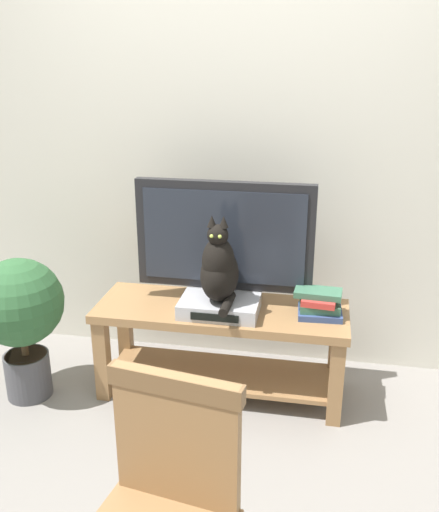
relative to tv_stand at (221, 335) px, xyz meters
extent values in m
plane|color=gray|center=(0.02, -0.65, -0.34)|extent=(12.00, 12.00, 0.00)
cube|color=beige|center=(0.02, 0.50, 1.06)|extent=(7.00, 0.12, 2.80)
cube|color=olive|center=(0.00, 0.00, 0.13)|extent=(1.29, 0.45, 0.04)
cube|color=olive|center=(-0.59, -0.17, -0.11)|extent=(0.07, 0.07, 0.45)
cube|color=olive|center=(0.59, -0.17, -0.11)|extent=(0.07, 0.07, 0.45)
cube|color=olive|center=(-0.59, 0.17, -0.11)|extent=(0.07, 0.07, 0.45)
cube|color=olive|center=(0.59, 0.17, -0.11)|extent=(0.07, 0.07, 0.45)
cube|color=olive|center=(0.00, 0.00, -0.23)|extent=(1.19, 0.37, 0.02)
cube|color=black|center=(0.00, 0.08, 0.17)|extent=(0.37, 0.20, 0.03)
cube|color=black|center=(0.00, 0.08, 0.21)|extent=(0.06, 0.04, 0.05)
cube|color=black|center=(0.00, 0.08, 0.51)|extent=(0.90, 0.05, 0.56)
cube|color=#232833|center=(0.00, 0.06, 0.51)|extent=(0.82, 0.01, 0.47)
sphere|color=#2672F2|center=(0.43, 0.05, 0.26)|extent=(0.01, 0.01, 0.01)
cube|color=#ADADB2|center=(0.00, -0.06, 0.19)|extent=(0.39, 0.26, 0.07)
cube|color=black|center=(0.00, -0.20, 0.19)|extent=(0.23, 0.01, 0.04)
ellipsoid|color=black|center=(0.00, -0.06, 0.36)|extent=(0.18, 0.27, 0.26)
ellipsoid|color=black|center=(0.00, -0.10, 0.44)|extent=(0.16, 0.18, 0.24)
sphere|color=black|center=(0.00, -0.11, 0.58)|extent=(0.10, 0.10, 0.10)
cone|color=black|center=(-0.02, -0.11, 0.65)|extent=(0.05, 0.05, 0.06)
cone|color=black|center=(0.03, -0.11, 0.65)|extent=(0.05, 0.05, 0.06)
sphere|color=#B2C64C|center=(-0.02, -0.16, 0.59)|extent=(0.02, 0.02, 0.02)
sphere|color=#B2C64C|center=(0.02, -0.16, 0.59)|extent=(0.02, 0.02, 0.02)
cylinder|color=black|center=(0.06, -0.16, 0.25)|extent=(0.05, 0.22, 0.04)
cube|color=olive|center=(0.10, -1.28, 0.34)|extent=(0.38, 0.10, 0.42)
cube|color=brown|center=(0.10, -1.28, 0.52)|extent=(0.41, 0.11, 0.06)
cube|color=#33477A|center=(0.50, 0.00, 0.17)|extent=(0.22, 0.19, 0.03)
cube|color=#38664C|center=(0.49, 0.01, 0.21)|extent=(0.20, 0.17, 0.04)
cube|color=#B2332D|center=(0.49, 0.00, 0.24)|extent=(0.18, 0.19, 0.03)
cube|color=#38664C|center=(0.48, 0.01, 0.27)|extent=(0.24, 0.14, 0.03)
cylinder|color=#47474C|center=(-0.99, -0.22, -0.22)|extent=(0.23, 0.23, 0.24)
cylinder|color=#332319|center=(-0.99, -0.22, -0.11)|extent=(0.21, 0.21, 0.02)
cylinder|color=#4C3823|center=(-0.99, -0.22, -0.04)|extent=(0.04, 0.04, 0.12)
sphere|color=#2D5B33|center=(-0.99, -0.22, 0.20)|extent=(0.45, 0.45, 0.45)
camera|label=1|loc=(0.48, -2.59, 1.39)|focal=39.84mm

